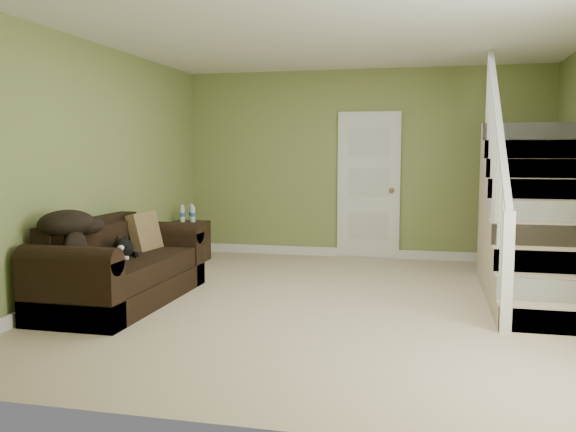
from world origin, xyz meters
The scene contains 15 objects.
floor centered at (0.00, 0.00, 0.00)m, with size 5.00×5.50×0.01m, color #CAB092.
ceiling centered at (0.00, 0.00, 2.60)m, with size 5.00×5.50×0.01m, color white.
wall_back centered at (0.00, 2.75, 1.30)m, with size 5.00×0.04×2.60m, color olive.
wall_front centered at (0.00, -2.75, 1.30)m, with size 5.00×0.04×2.60m, color olive.
wall_left centered at (-2.50, 0.00, 1.30)m, with size 0.04×5.50×2.60m, color olive.
baseboard_back centered at (0.00, 2.72, 0.06)m, with size 5.00×0.04×0.12m, color white.
baseboard_left centered at (-2.47, 0.00, 0.06)m, with size 0.04×5.50×0.12m, color white.
door centered at (0.10, 2.71, 1.01)m, with size 0.86×0.12×2.02m.
staircase centered at (1.99, 0.97, 0.64)m, with size 1.00×2.51×2.82m.
sofa centered at (-2.01, -0.40, 0.31)m, with size 0.89×2.06×0.81m.
side_table centered at (-2.22, 1.88, 0.28)m, with size 0.45×0.45×0.76m.
cat centered at (-1.96, -0.44, 0.54)m, with size 0.35×0.52×0.26m.
banana centered at (-1.92, -0.86, 0.47)m, with size 0.05×0.17×0.05m, color gold.
throw_pillow centered at (-2.02, 0.17, 0.62)m, with size 0.11×0.42×0.42m, color brown.
throw_blanket centered at (-2.20, -0.99, 0.84)m, with size 0.44×0.57×0.24m, color black.
Camera 1 is at (0.92, -5.74, 1.47)m, focal length 38.00 mm.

